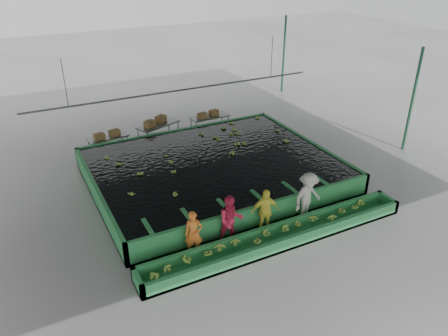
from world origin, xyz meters
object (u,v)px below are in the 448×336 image
box_stack_mid (156,124)px  box_stack_right (208,116)px  worker_b (231,220)px  worker_c (265,211)px  flotation_tank (213,170)px  sorting_trough (279,237)px  packing_table_mid (159,133)px  packing_table_right (210,124)px  worker_d (308,197)px  box_stack_left (107,137)px  packing_table_left (109,145)px  worker_a (194,234)px

box_stack_mid → box_stack_right: size_ratio=1.11×
worker_b → worker_c: bearing=13.8°
flotation_tank → box_stack_mid: size_ratio=7.37×
flotation_tank → sorting_trough: 5.10m
sorting_trough → flotation_tank: bearing=90.0°
packing_table_mid → box_stack_mid: box_stack_mid is taller
worker_c → packing_table_right: bearing=87.7°
worker_d → sorting_trough: bearing=-166.1°
worker_d → box_stack_left: 10.27m
box_stack_left → packing_table_left: bearing=63.1°
packing_table_right → box_stack_right: bearing=-169.2°
worker_d → box_stack_mid: size_ratio=1.40×
worker_a → worker_d: bearing=19.1°
worker_b → packing_table_mid: bearing=99.4°
flotation_tank → worker_a: worker_a is taller
flotation_tank → packing_table_right: 5.25m
sorting_trough → packing_table_right: packing_table_right is taller
worker_a → packing_table_mid: bearing=96.4°
sorting_trough → packing_table_mid: (-0.74, 9.94, 0.25)m
flotation_tank → worker_d: size_ratio=5.28×
box_stack_mid → box_stack_right: (2.88, -0.11, -0.06)m
worker_c → box_stack_right: 9.33m
worker_d → packing_table_mid: size_ratio=0.86×
sorting_trough → worker_a: size_ratio=6.27×
packing_table_right → worker_a: bearing=-118.4°
worker_b → box_stack_mid: worker_b is taller
worker_a → box_stack_mid: size_ratio=1.18×
worker_b → packing_table_right: worker_b is taller
box_stack_right → packing_table_right: bearing=10.8°
worker_b → worker_c: 1.33m
flotation_tank → packing_table_mid: packing_table_mid is taller
flotation_tank → worker_d: (1.71, -4.30, 0.50)m
flotation_tank → worker_b: (-1.44, -4.30, 0.45)m
flotation_tank → packing_table_right: packing_table_right is taller
worker_a → packing_table_left: bearing=112.6°
flotation_tank → box_stack_mid: box_stack_mid is taller
sorting_trough → packing_table_mid: 9.97m
flotation_tank → box_stack_right: (2.03, 4.78, 0.49)m
box_stack_left → box_stack_mid: box_stack_mid is taller
box_stack_mid → packing_table_mid: bearing=-28.9°
packing_table_mid → worker_a: bearing=-102.7°
worker_a → box_stack_mid: (1.94, 9.20, 0.20)m
worker_a → sorting_trough: bearing=3.1°
sorting_trough → packing_table_mid: bearing=94.2°
worker_b → box_stack_mid: (0.59, 9.20, 0.10)m
worker_b → box_stack_right: size_ratio=1.47×
worker_d → box_stack_left: bearing=108.4°
packing_table_left → box_stack_mid: size_ratio=1.39×
packing_table_right → packing_table_mid: bearing=179.4°
flotation_tank → box_stack_left: box_stack_left is taller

